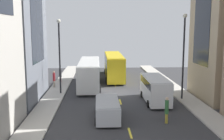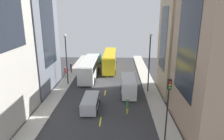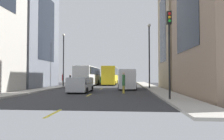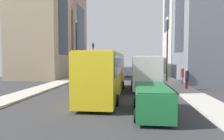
{
  "view_description": "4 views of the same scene",
  "coord_description": "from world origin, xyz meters",
  "px_view_note": "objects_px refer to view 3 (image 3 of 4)",
  "views": [
    {
      "loc": [
        -2.28,
        -31.07,
        7.45
      ],
      "look_at": [
        -0.39,
        4.64,
        1.96
      ],
      "focal_mm": 43.41,
      "sensor_mm": 36.0,
      "label": 1
    },
    {
      "loc": [
        1.95,
        -32.86,
        12.01
      ],
      "look_at": [
        0.86,
        2.35,
        1.73
      ],
      "focal_mm": 32.46,
      "sensor_mm": 36.0,
      "label": 2
    },
    {
      "loc": [
        3.41,
        -29.55,
        1.76
      ],
      "look_at": [
        1.05,
        1.07,
        2.74
      ],
      "focal_mm": 29.98,
      "sensor_mm": 36.0,
      "label": 3
    },
    {
      "loc": [
        -2.17,
        26.35,
        3.13
      ],
      "look_at": [
        0.7,
        -0.49,
        1.58
      ],
      "focal_mm": 32.25,
      "sensor_mm": 36.0,
      "label": 4
    }
  ],
  "objects_px": {
    "streetcar_yellow": "(111,74)",
    "pedestrian_walking_far": "(63,79)",
    "traffic_light_near_corner": "(169,38)",
    "delivery_van_white": "(127,78)",
    "car_silver_0": "(81,83)",
    "pedestrian_waiting_curb": "(124,82)",
    "pedestrian_crossing_mid": "(70,79)",
    "car_green_1": "(99,79)",
    "city_bus_white": "(88,75)"
  },
  "relations": [
    {
      "from": "city_bus_white",
      "to": "streetcar_yellow",
      "type": "relative_size",
      "value": 0.95
    },
    {
      "from": "car_silver_0",
      "to": "car_green_1",
      "type": "distance_m",
      "value": 24.71
    },
    {
      "from": "streetcar_yellow",
      "to": "pedestrian_walking_far",
      "type": "xyz_separation_m",
      "value": [
        -7.92,
        -6.91,
        -0.87
      ]
    },
    {
      "from": "city_bus_white",
      "to": "car_silver_0",
      "type": "height_order",
      "value": "city_bus_white"
    },
    {
      "from": "delivery_van_white",
      "to": "car_green_1",
      "type": "height_order",
      "value": "delivery_van_white"
    },
    {
      "from": "city_bus_white",
      "to": "pedestrian_walking_far",
      "type": "bearing_deg",
      "value": -168.24
    },
    {
      "from": "streetcar_yellow",
      "to": "delivery_van_white",
      "type": "relative_size",
      "value": 1.98
    },
    {
      "from": "streetcar_yellow",
      "to": "car_green_1",
      "type": "height_order",
      "value": "streetcar_yellow"
    },
    {
      "from": "delivery_van_white",
      "to": "car_silver_0",
      "type": "distance_m",
      "value": 7.14
    },
    {
      "from": "streetcar_yellow",
      "to": "car_green_1",
      "type": "bearing_deg",
      "value": 120.48
    },
    {
      "from": "delivery_van_white",
      "to": "traffic_light_near_corner",
      "type": "height_order",
      "value": "traffic_light_near_corner"
    },
    {
      "from": "delivery_van_white",
      "to": "car_silver_0",
      "type": "bearing_deg",
      "value": -135.11
    },
    {
      "from": "delivery_van_white",
      "to": "pedestrian_walking_far",
      "type": "height_order",
      "value": "delivery_van_white"
    },
    {
      "from": "city_bus_white",
      "to": "pedestrian_waiting_curb",
      "type": "xyz_separation_m",
      "value": [
        6.5,
        -14.23,
        -0.85
      ]
    },
    {
      "from": "pedestrian_waiting_curb",
      "to": "pedestrian_crossing_mid",
      "type": "relative_size",
      "value": 1.09
    },
    {
      "from": "traffic_light_near_corner",
      "to": "delivery_van_white",
      "type": "bearing_deg",
      "value": 104.02
    },
    {
      "from": "car_green_1",
      "to": "pedestrian_waiting_curb",
      "type": "distance_m",
      "value": 26.63
    },
    {
      "from": "car_silver_0",
      "to": "pedestrian_waiting_curb",
      "type": "xyz_separation_m",
      "value": [
        4.65,
        -1.22,
        0.2
      ]
    },
    {
      "from": "streetcar_yellow",
      "to": "delivery_van_white",
      "type": "xyz_separation_m",
      "value": [
        3.38,
        -13.98,
        -0.61
      ]
    },
    {
      "from": "city_bus_white",
      "to": "traffic_light_near_corner",
      "type": "relative_size",
      "value": 1.88
    },
    {
      "from": "streetcar_yellow",
      "to": "delivery_van_white",
      "type": "height_order",
      "value": "streetcar_yellow"
    },
    {
      "from": "delivery_van_white",
      "to": "pedestrian_waiting_curb",
      "type": "height_order",
      "value": "delivery_van_white"
    },
    {
      "from": "city_bus_white",
      "to": "traffic_light_near_corner",
      "type": "height_order",
      "value": "traffic_light_near_corner"
    },
    {
      "from": "pedestrian_crossing_mid",
      "to": "pedestrian_walking_far",
      "type": "bearing_deg",
      "value": -22.25
    },
    {
      "from": "streetcar_yellow",
      "to": "pedestrian_crossing_mid",
      "type": "relative_size",
      "value": 6.26
    },
    {
      "from": "pedestrian_waiting_curb",
      "to": "car_green_1",
      "type": "bearing_deg",
      "value": -146.66
    },
    {
      "from": "streetcar_yellow",
      "to": "pedestrian_waiting_curb",
      "type": "xyz_separation_m",
      "value": [
        2.99,
        -20.22,
        -0.97
      ]
    },
    {
      "from": "city_bus_white",
      "to": "delivery_van_white",
      "type": "distance_m",
      "value": 10.56
    },
    {
      "from": "delivery_van_white",
      "to": "pedestrian_walking_far",
      "type": "xyz_separation_m",
      "value": [
        -11.3,
        7.07,
        -0.26
      ]
    },
    {
      "from": "city_bus_white",
      "to": "pedestrian_waiting_curb",
      "type": "bearing_deg",
      "value": -65.43
    },
    {
      "from": "pedestrian_crossing_mid",
      "to": "traffic_light_near_corner",
      "type": "distance_m",
      "value": 26.22
    },
    {
      "from": "car_green_1",
      "to": "traffic_light_near_corner",
      "type": "height_order",
      "value": "traffic_light_near_corner"
    },
    {
      "from": "pedestrian_walking_far",
      "to": "pedestrian_crossing_mid",
      "type": "distance_m",
      "value": 3.27
    },
    {
      "from": "pedestrian_waiting_curb",
      "to": "city_bus_white",
      "type": "bearing_deg",
      "value": -135.81
    },
    {
      "from": "streetcar_yellow",
      "to": "traffic_light_near_corner",
      "type": "bearing_deg",
      "value": -76.21
    },
    {
      "from": "delivery_van_white",
      "to": "car_silver_0",
      "type": "xyz_separation_m",
      "value": [
        -5.04,
        -5.02,
        -0.57
      ]
    },
    {
      "from": "car_silver_0",
      "to": "car_green_1",
      "type": "height_order",
      "value": "car_green_1"
    },
    {
      "from": "city_bus_white",
      "to": "delivery_van_white",
      "type": "xyz_separation_m",
      "value": [
        6.89,
        -7.99,
        -0.49
      ]
    },
    {
      "from": "streetcar_yellow",
      "to": "traffic_light_near_corner",
      "type": "height_order",
      "value": "traffic_light_near_corner"
    },
    {
      "from": "streetcar_yellow",
      "to": "car_green_1",
      "type": "xyz_separation_m",
      "value": [
        -3.33,
        5.65,
        -1.17
      ]
    },
    {
      "from": "streetcar_yellow",
      "to": "pedestrian_walking_far",
      "type": "bearing_deg",
      "value": -138.88
    },
    {
      "from": "delivery_van_white",
      "to": "traffic_light_near_corner",
      "type": "relative_size",
      "value": 1.0
    },
    {
      "from": "pedestrian_waiting_curb",
      "to": "pedestrian_crossing_mid",
      "type": "distance_m",
      "value": 19.64
    },
    {
      "from": "streetcar_yellow",
      "to": "pedestrian_walking_far",
      "type": "relative_size",
      "value": 6.0
    },
    {
      "from": "city_bus_white",
      "to": "delivery_van_white",
      "type": "relative_size",
      "value": 1.88
    },
    {
      "from": "car_silver_0",
      "to": "pedestrian_waiting_curb",
      "type": "distance_m",
      "value": 4.81
    },
    {
      "from": "delivery_van_white",
      "to": "car_green_1",
      "type": "relative_size",
      "value": 1.31
    },
    {
      "from": "car_silver_0",
      "to": "pedestrian_waiting_curb",
      "type": "bearing_deg",
      "value": -14.68
    },
    {
      "from": "pedestrian_waiting_curb",
      "to": "pedestrian_crossing_mid",
      "type": "xyz_separation_m",
      "value": [
        -10.57,
        16.56,
        0.03
      ]
    },
    {
      "from": "car_silver_0",
      "to": "traffic_light_near_corner",
      "type": "distance_m",
      "value": 10.95
    }
  ]
}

